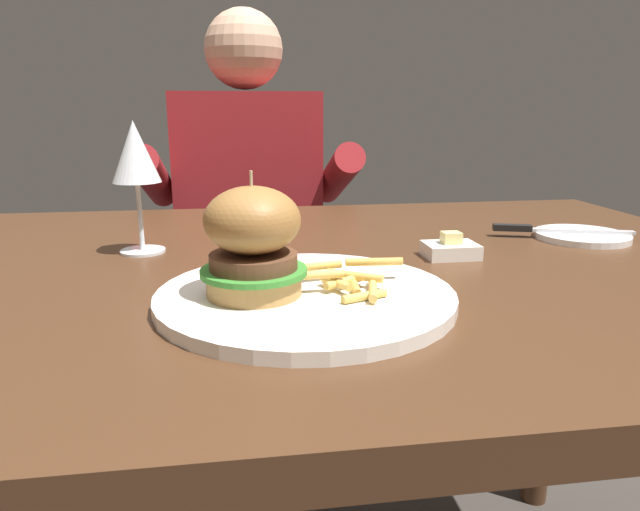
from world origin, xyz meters
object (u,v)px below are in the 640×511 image
(bread_plate, at_px, (582,236))
(butter_dish, at_px, (451,249))
(wine_glass, at_px, (135,157))
(table_knife, at_px, (549,230))
(main_plate, at_px, (306,297))
(burger_sandwich, at_px, (253,241))
(diner_person, at_px, (250,256))

(bread_plate, height_order, butter_dish, butter_dish)
(wine_glass, bearing_deg, table_knife, 0.12)
(bread_plate, bearing_deg, main_plate, -153.11)
(burger_sandwich, distance_m, table_knife, 0.55)
(wine_glass, relative_size, diner_person, 0.16)
(diner_person, bearing_deg, butter_dish, -70.18)
(wine_glass, bearing_deg, burger_sandwich, -59.55)
(main_plate, relative_size, butter_dish, 4.38)
(burger_sandwich, bearing_deg, diner_person, 89.07)
(butter_dish, xyz_separation_m, diner_person, (-0.26, 0.73, -0.19))
(bread_plate, xyz_separation_m, table_knife, (-0.05, 0.01, 0.01))
(table_knife, bearing_deg, burger_sandwich, -151.60)
(main_plate, relative_size, burger_sandwich, 2.48)
(main_plate, relative_size, diner_person, 0.27)
(burger_sandwich, height_order, butter_dish, burger_sandwich)
(bread_plate, bearing_deg, butter_dish, -162.42)
(wine_glass, xyz_separation_m, bread_plate, (0.68, -0.01, -0.13))
(wine_glass, relative_size, bread_plate, 1.29)
(burger_sandwich, distance_m, diner_person, 0.93)
(wine_glass, distance_m, diner_person, 0.73)
(bread_plate, bearing_deg, burger_sandwich, -155.15)
(diner_person, bearing_deg, table_knife, -53.91)
(main_plate, distance_m, diner_person, 0.91)
(bread_plate, relative_size, table_knife, 0.69)
(diner_person, bearing_deg, bread_plate, -51.82)
(bread_plate, distance_m, table_knife, 0.05)
(wine_glass, xyz_separation_m, diner_person, (0.17, 0.64, -0.31))
(burger_sandwich, height_order, table_knife, burger_sandwich)
(bread_plate, height_order, diner_person, diner_person)
(wine_glass, xyz_separation_m, table_knife, (0.63, 0.00, -0.12))
(burger_sandwich, distance_m, wine_glass, 0.31)
(wine_glass, distance_m, butter_dish, 0.46)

